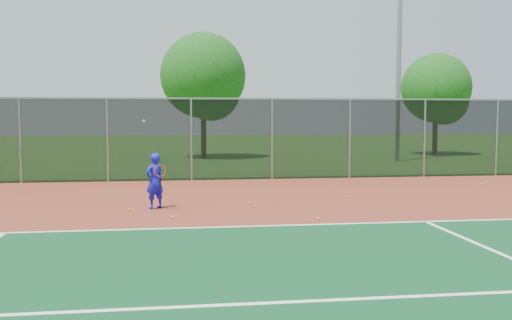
% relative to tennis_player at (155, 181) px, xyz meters
% --- Properties ---
extents(ground, '(120.00, 120.00, 0.00)m').
position_rel_tennis_player_xyz_m(ground, '(4.09, -5.72, -0.74)').
color(ground, '#2B621C').
rests_on(ground, ground).
extents(court_apron, '(30.00, 20.00, 0.02)m').
position_rel_tennis_player_xyz_m(court_apron, '(4.09, -3.72, -0.73)').
color(court_apron, maroon).
rests_on(court_apron, ground).
extents(fence_back, '(30.00, 0.06, 3.03)m').
position_rel_tennis_player_xyz_m(fence_back, '(4.09, 6.28, 0.83)').
color(fence_back, black).
rests_on(fence_back, court_apron).
extents(tennis_player, '(0.62, 0.71, 2.28)m').
position_rel_tennis_player_xyz_m(tennis_player, '(0.00, 0.00, 0.00)').
color(tennis_player, '#1516CD').
rests_on(tennis_player, court_apron).
extents(practice_ball_1, '(0.07, 0.07, 0.07)m').
position_rel_tennis_player_xyz_m(practice_ball_1, '(0.46, -1.51, -0.68)').
color(practice_ball_1, '#B5CB17').
rests_on(practice_ball_1, court_apron).
extents(practice_ball_2, '(0.07, 0.07, 0.07)m').
position_rel_tennis_player_xyz_m(practice_ball_2, '(5.45, 1.13, -0.68)').
color(practice_ball_2, '#B5CB17').
rests_on(practice_ball_2, court_apron).
extents(practice_ball_3, '(0.07, 0.07, 0.07)m').
position_rel_tennis_player_xyz_m(practice_ball_3, '(10.86, 3.43, -0.68)').
color(practice_ball_3, '#B5CB17').
rests_on(practice_ball_3, court_apron).
extents(practice_ball_4, '(0.07, 0.07, 0.07)m').
position_rel_tennis_player_xyz_m(practice_ball_4, '(-0.63, -0.32, -0.68)').
color(practice_ball_4, '#B5CB17').
rests_on(practice_ball_4, court_apron).
extents(practice_ball_5, '(0.07, 0.07, 0.07)m').
position_rel_tennis_player_xyz_m(practice_ball_5, '(3.76, -2.15, -0.68)').
color(practice_ball_5, '#B5CB17').
rests_on(practice_ball_5, court_apron).
extents(practice_ball_6, '(0.07, 0.07, 0.07)m').
position_rel_tennis_player_xyz_m(practice_ball_6, '(2.49, 0.43, -0.68)').
color(practice_ball_6, '#B5CB17').
rests_on(practice_ball_6, court_apron).
extents(floodlight_n, '(0.90, 0.40, 13.05)m').
position_rel_tennis_player_xyz_m(floodlight_n, '(11.95, 13.69, 6.57)').
color(floodlight_n, gray).
rests_on(floodlight_n, ground).
extents(tree_back_left, '(4.76, 4.76, 7.00)m').
position_rel_tennis_player_xyz_m(tree_back_left, '(2.14, 17.30, 3.65)').
color(tree_back_left, '#362613').
rests_on(tree_back_left, ground).
extents(tree_back_mid, '(4.18, 4.18, 6.13)m').
position_rel_tennis_player_xyz_m(tree_back_mid, '(16.22, 18.06, 3.11)').
color(tree_back_mid, '#362613').
rests_on(tree_back_mid, ground).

